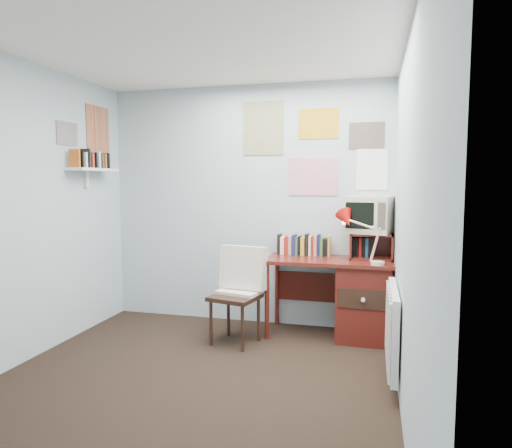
{
  "coord_description": "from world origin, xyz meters",
  "views": [
    {
      "loc": [
        1.29,
        -2.9,
        1.51
      ],
      "look_at": [
        0.32,
        0.92,
        1.14
      ],
      "focal_mm": 32.0,
      "sensor_mm": 36.0,
      "label": 1
    }
  ],
  "objects_px": {
    "wall_shelf": "(93,170)",
    "tv_riser": "(371,246)",
    "desk_chair": "(235,297)",
    "radiator": "(393,328)",
    "desk_lamp": "(378,241)",
    "crt_tv": "(369,213)",
    "desk": "(357,297)"
  },
  "relations": [
    {
      "from": "desk_chair",
      "to": "wall_shelf",
      "type": "relative_size",
      "value": 1.41
    },
    {
      "from": "desk",
      "to": "crt_tv",
      "type": "xyz_separation_m",
      "value": [
        0.09,
        0.13,
        0.8
      ]
    },
    {
      "from": "desk_chair",
      "to": "radiator",
      "type": "height_order",
      "value": "desk_chair"
    },
    {
      "from": "desk",
      "to": "radiator",
      "type": "distance_m",
      "value": 0.97
    },
    {
      "from": "desk",
      "to": "desk_chair",
      "type": "height_order",
      "value": "desk_chair"
    },
    {
      "from": "radiator",
      "to": "desk",
      "type": "bearing_deg",
      "value": 107.24
    },
    {
      "from": "desk_lamp",
      "to": "tv_riser",
      "type": "distance_m",
      "value": 0.35
    },
    {
      "from": "desk",
      "to": "crt_tv",
      "type": "height_order",
      "value": "crt_tv"
    },
    {
      "from": "desk",
      "to": "desk_lamp",
      "type": "relative_size",
      "value": 2.74
    },
    {
      "from": "tv_riser",
      "to": "wall_shelf",
      "type": "xyz_separation_m",
      "value": [
        -2.69,
        -0.49,
        0.74
      ]
    },
    {
      "from": "crt_tv",
      "to": "wall_shelf",
      "type": "relative_size",
      "value": 0.66
    },
    {
      "from": "desk_chair",
      "to": "radiator",
      "type": "xyz_separation_m",
      "value": [
        1.38,
        -0.5,
        -0.02
      ]
    },
    {
      "from": "desk_lamp",
      "to": "crt_tv",
      "type": "bearing_deg",
      "value": 97.93
    },
    {
      "from": "tv_riser",
      "to": "radiator",
      "type": "distance_m",
      "value": 1.15
    },
    {
      "from": "desk",
      "to": "wall_shelf",
      "type": "relative_size",
      "value": 1.94
    },
    {
      "from": "desk_chair",
      "to": "crt_tv",
      "type": "height_order",
      "value": "crt_tv"
    },
    {
      "from": "radiator",
      "to": "crt_tv",
      "type": "bearing_deg",
      "value": 100.39
    },
    {
      "from": "desk",
      "to": "tv_riser",
      "type": "relative_size",
      "value": 3.0
    },
    {
      "from": "wall_shelf",
      "to": "desk_lamp",
      "type": "bearing_deg",
      "value": 3.33
    },
    {
      "from": "crt_tv",
      "to": "radiator",
      "type": "relative_size",
      "value": 0.51
    },
    {
      "from": "desk_chair",
      "to": "crt_tv",
      "type": "relative_size",
      "value": 2.15
    },
    {
      "from": "tv_riser",
      "to": "wall_shelf",
      "type": "distance_m",
      "value": 2.83
    },
    {
      "from": "tv_riser",
      "to": "crt_tv",
      "type": "height_order",
      "value": "crt_tv"
    },
    {
      "from": "desk_lamp",
      "to": "radiator",
      "type": "relative_size",
      "value": 0.55
    },
    {
      "from": "tv_riser",
      "to": "crt_tv",
      "type": "bearing_deg",
      "value": 140.67
    },
    {
      "from": "crt_tv",
      "to": "wall_shelf",
      "type": "bearing_deg",
      "value": -156.34
    },
    {
      "from": "wall_shelf",
      "to": "tv_riser",
      "type": "bearing_deg",
      "value": 10.32
    },
    {
      "from": "desk_lamp",
      "to": "radiator",
      "type": "xyz_separation_m",
      "value": [
        0.11,
        -0.71,
        -0.56
      ]
    },
    {
      "from": "desk_chair",
      "to": "wall_shelf",
      "type": "height_order",
      "value": "wall_shelf"
    },
    {
      "from": "desk_chair",
      "to": "desk_lamp",
      "type": "height_order",
      "value": "desk_lamp"
    },
    {
      "from": "desk_lamp",
      "to": "desk_chair",
      "type": "bearing_deg",
      "value": -176.23
    },
    {
      "from": "desk",
      "to": "desk_chair",
      "type": "relative_size",
      "value": 1.37
    }
  ]
}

